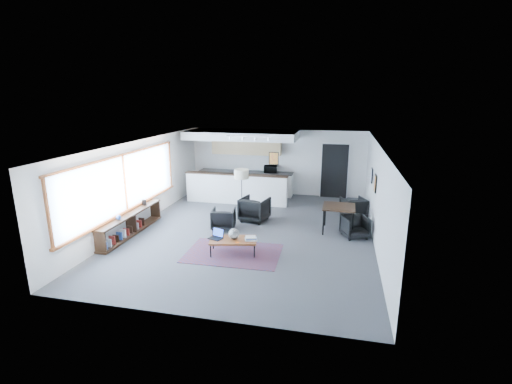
% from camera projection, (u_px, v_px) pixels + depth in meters
% --- Properties ---
extents(room, '(7.02, 9.02, 2.62)m').
position_uv_depth(room, '(250.00, 189.00, 10.67)').
color(room, '#49494B').
rests_on(room, ground).
extents(window, '(0.10, 5.95, 1.66)m').
position_uv_depth(window, '(124.00, 184.00, 10.52)').
color(window, '#8CBFFF').
rests_on(window, room).
extents(console, '(0.35, 3.00, 0.80)m').
position_uv_depth(console, '(130.00, 224.00, 10.63)').
color(console, black).
rests_on(console, floor).
extents(kitchenette, '(4.20, 1.96, 2.60)m').
position_uv_depth(kitchenette, '(243.00, 162.00, 14.40)').
color(kitchenette, white).
rests_on(kitchenette, floor).
extents(doorway, '(1.10, 0.12, 2.15)m').
position_uv_depth(doorway, '(334.00, 170.00, 14.40)').
color(doorway, black).
rests_on(doorway, room).
extents(track_light, '(1.60, 0.07, 0.15)m').
position_uv_depth(track_light, '(249.00, 137.00, 12.56)').
color(track_light, silver).
rests_on(track_light, room).
extents(wall_art_lower, '(0.03, 0.38, 0.48)m').
position_uv_depth(wall_art_lower, '(375.00, 183.00, 10.24)').
color(wall_art_lower, black).
rests_on(wall_art_lower, room).
extents(wall_art_upper, '(0.03, 0.34, 0.44)m').
position_uv_depth(wall_art_upper, '(372.00, 175.00, 11.48)').
color(wall_art_upper, black).
rests_on(wall_art_upper, room).
extents(kilim_rug, '(2.42, 1.68, 0.01)m').
position_uv_depth(kilim_rug, '(233.00, 253.00, 9.46)').
color(kilim_rug, '#4F2B3D').
rests_on(kilim_rug, floor).
extents(coffee_table, '(1.28, 0.87, 0.38)m').
position_uv_depth(coffee_table, '(233.00, 240.00, 9.38)').
color(coffee_table, brown).
rests_on(coffee_table, floor).
extents(laptop, '(0.41, 0.37, 0.24)m').
position_uv_depth(laptop, '(217.00, 235.00, 9.44)').
color(laptop, black).
rests_on(laptop, coffee_table).
extents(ceramic_pot, '(0.28, 0.28, 0.28)m').
position_uv_depth(ceramic_pot, '(234.00, 234.00, 9.37)').
color(ceramic_pot, gray).
rests_on(ceramic_pot, coffee_table).
extents(book_stack, '(0.36, 0.32, 0.09)m').
position_uv_depth(book_stack, '(251.00, 238.00, 9.32)').
color(book_stack, silver).
rests_on(book_stack, coffee_table).
extents(coaster, '(0.09, 0.09, 0.01)m').
position_uv_depth(coaster, '(237.00, 242.00, 9.16)').
color(coaster, '#E5590C').
rests_on(coaster, coffee_table).
extents(armchair_left, '(0.76, 0.72, 0.69)m').
position_uv_depth(armchair_left, '(223.00, 218.00, 11.11)').
color(armchair_left, black).
rests_on(armchair_left, floor).
extents(armchair_right, '(0.96, 0.92, 0.84)m').
position_uv_depth(armchair_right, '(255.00, 208.00, 11.83)').
color(armchair_right, black).
rests_on(armchair_right, floor).
extents(floor_lamp, '(0.59, 0.59, 1.62)m').
position_uv_depth(floor_lamp, '(242.00, 176.00, 11.89)').
color(floor_lamp, black).
rests_on(floor_lamp, floor).
extents(dining_table, '(0.94, 0.94, 0.77)m').
position_uv_depth(dining_table, '(339.00, 208.00, 10.82)').
color(dining_table, black).
rests_on(dining_table, floor).
extents(dining_chair_near, '(0.73, 0.71, 0.58)m').
position_uv_depth(dining_chair_near, '(355.00, 227.00, 10.47)').
color(dining_chair_near, black).
rests_on(dining_chair_near, floor).
extents(dining_chair_far, '(0.78, 0.76, 0.63)m').
position_uv_depth(dining_chair_far, '(353.00, 208.00, 12.17)').
color(dining_chair_far, black).
rests_on(dining_chair_far, floor).
extents(microwave, '(0.54, 0.34, 0.34)m').
position_uv_depth(microwave, '(270.00, 168.00, 14.67)').
color(microwave, black).
rests_on(microwave, kitchenette).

